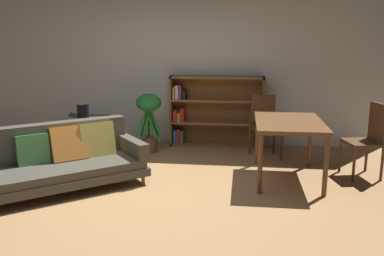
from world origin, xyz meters
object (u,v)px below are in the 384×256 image
open_laptop (86,117)px  potted_floor_plant (149,114)px  bookshelf (212,112)px  dining_chair_far (368,137)px  media_console (88,138)px  desk_speaker (83,114)px  dining_table (289,127)px  fabric_couch (56,160)px  dining_chair_near (265,123)px

open_laptop → potted_floor_plant: potted_floor_plant is taller
bookshelf → dining_chair_far: bearing=-32.3°
potted_floor_plant → bookshelf: bearing=28.9°
bookshelf → media_console: bearing=-156.7°
desk_speaker → dining_table: size_ratio=0.23×
open_laptop → dining_chair_far: dining_chair_far is taller
media_console → bookshelf: bookshelf is taller
fabric_couch → dining_table: (2.80, 0.67, 0.34)m
open_laptop → bookshelf: bearing=19.5°
desk_speaker → dining_chair_far: (3.97, -0.31, -0.15)m
potted_floor_plant → dining_chair_near: bearing=-0.7°
dining_table → bookshelf: 1.93m
fabric_couch → dining_chair_far: dining_chair_far is taller
dining_chair_far → dining_chair_near: bearing=148.1°
fabric_couch → media_console: (-0.16, 1.45, -0.08)m
open_laptop → desk_speaker: size_ratio=1.72×
media_console → desk_speaker: (0.04, -0.24, 0.42)m
dining_chair_far → media_console: bearing=172.2°
potted_floor_plant → desk_speaker: bearing=-149.4°
fabric_couch → open_laptop: (-0.23, 1.57, 0.22)m
open_laptop → desk_speaker: 0.39m
open_laptop → bookshelf: bookshelf is taller
open_laptop → potted_floor_plant: 0.99m
fabric_couch → media_console: bearing=96.5°
fabric_couch → bookshelf: size_ratio=1.39×
desk_speaker → potted_floor_plant: size_ratio=0.32×
media_console → dining_chair_near: dining_chair_near is taller
dining_table → potted_floor_plant: bearing=152.7°
dining_table → bookshelf: bearing=124.6°
media_console → dining_chair_far: size_ratio=1.06×
desk_speaker → potted_floor_plant: 1.01m
potted_floor_plant → bookshelf: size_ratio=0.60×
dining_chair_near → bookshelf: 1.01m
desk_speaker → dining_chair_near: (2.68, 0.49, -0.17)m
potted_floor_plant → dining_chair_near: size_ratio=1.00×
dining_chair_near → dining_chair_far: bearing=-31.9°
desk_speaker → dining_chair_near: dining_chair_near is taller
dining_chair_near → bookshelf: bookshelf is taller
fabric_couch → desk_speaker: (-0.12, 1.21, 0.34)m
open_laptop → bookshelf: 2.06m
dining_table → bookshelf: size_ratio=0.81×
dining_chair_near → dining_chair_far: 1.52m
fabric_couch → desk_speaker: desk_speaker is taller
media_console → desk_speaker: bearing=-79.8°
open_laptop → dining_chair_far: 4.13m
desk_speaker → dining_chair_far: bearing=-4.5°
media_console → dining_table: 3.10m
potted_floor_plant → dining_chair_far: 3.20m
media_console → dining_table: size_ratio=0.82×
fabric_couch → bookshelf: bearing=52.9°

